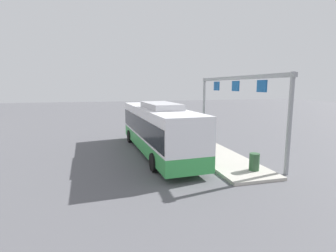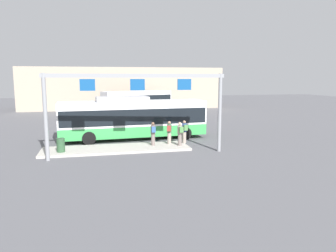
# 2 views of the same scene
# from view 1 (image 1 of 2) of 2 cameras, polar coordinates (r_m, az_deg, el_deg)

# --- Properties ---
(ground_plane) EXTENTS (120.00, 120.00, 0.00)m
(ground_plane) POSITION_cam_1_polar(r_m,az_deg,el_deg) (17.58, -2.34, -6.02)
(ground_plane) COLOR #56565B
(platform_curb) EXTENTS (10.00, 2.80, 0.16)m
(platform_curb) POSITION_cam_1_polar(r_m,az_deg,el_deg) (17.17, 10.46, -6.25)
(platform_curb) COLOR #B2ADA3
(platform_curb) RESTS_ON ground
(bus_main) EXTENTS (11.68, 3.19, 3.46)m
(bus_main) POSITION_cam_1_polar(r_m,az_deg,el_deg) (17.20, -2.37, -0.18)
(bus_main) COLOR green
(bus_main) RESTS_ON ground
(person_boarding) EXTENTS (0.46, 0.59, 1.67)m
(person_boarding) POSITION_cam_1_polar(r_m,az_deg,el_deg) (20.27, 4.98, -1.01)
(person_boarding) COLOR gray
(person_boarding) RESTS_ON platform_curb
(person_waiting_near) EXTENTS (0.38, 0.55, 1.67)m
(person_waiting_near) POSITION_cam_1_polar(r_m,az_deg,el_deg) (21.34, 3.79, -0.50)
(person_waiting_near) COLOR gray
(person_waiting_near) RESTS_ON platform_curb
(person_waiting_mid) EXTENTS (0.38, 0.56, 1.67)m
(person_waiting_mid) POSITION_cam_1_polar(r_m,az_deg,el_deg) (21.08, 6.26, -0.64)
(person_waiting_mid) COLOR slate
(person_waiting_mid) RESTS_ON platform_curb
(person_waiting_far) EXTENTS (0.35, 0.53, 1.67)m
(person_waiting_far) POSITION_cam_1_polar(r_m,az_deg,el_deg) (19.22, 6.85, -1.58)
(person_waiting_far) COLOR slate
(person_waiting_far) RESTS_ON platform_curb
(platform_sign_gantry) EXTENTS (11.35, 0.24, 5.20)m
(platform_sign_gantry) POSITION_cam_1_polar(r_m,az_deg,el_deg) (18.61, 14.63, 6.55)
(platform_sign_gantry) COLOR gray
(platform_sign_gantry) RESTS_ON ground
(trash_bin) EXTENTS (0.52, 0.52, 0.90)m
(trash_bin) POSITION_cam_1_polar(r_m,az_deg,el_deg) (14.24, 18.54, -7.52)
(trash_bin) COLOR #2D5133
(trash_bin) RESTS_ON platform_curb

